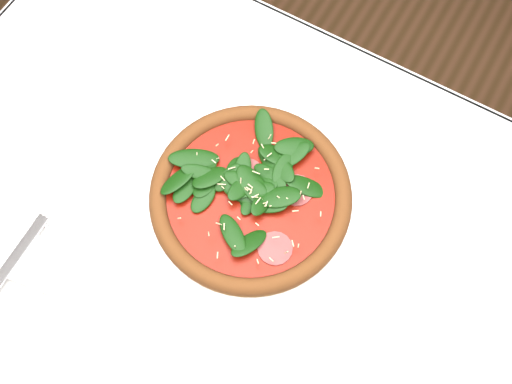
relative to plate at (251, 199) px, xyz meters
The scene contains 6 objects.
ground 0.76m from the plate, 77.88° to the right, with size 6.00×6.00×0.00m, color brown.
dining_table 0.12m from the plate, 77.88° to the right, with size 1.21×0.81×0.75m.
plate is the anchor object (origin of this frame).
pizza 0.02m from the plate, behind, with size 0.40×0.40×0.04m.
napkin 0.37m from the plate, 135.16° to the right, with size 0.16×0.08×0.01m, color silver.
fork 0.35m from the plate, 139.07° to the right, with size 0.03×0.18×0.00m.
Camera 1 is at (0.16, -0.23, 1.61)m, focal length 40.00 mm.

